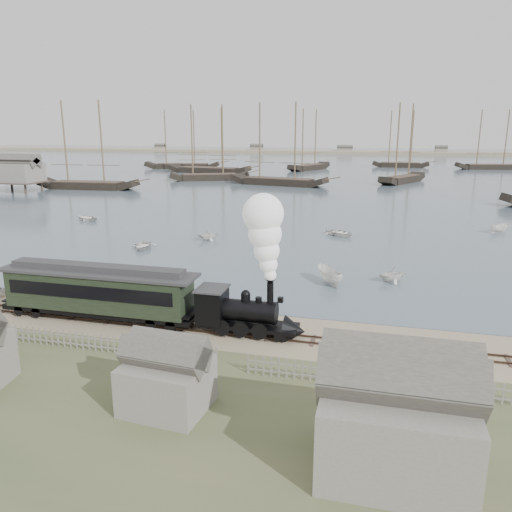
# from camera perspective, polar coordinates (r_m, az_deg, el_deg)

# --- Properties ---
(ground) EXTENTS (600.00, 600.00, 0.00)m
(ground) POSITION_cam_1_polar(r_m,az_deg,el_deg) (37.51, -5.30, -7.21)
(ground) COLOR tan
(ground) RESTS_ON ground
(harbor_water) EXTENTS (600.00, 336.00, 0.06)m
(harbor_water) POSITION_cam_1_polar(r_m,az_deg,el_deg) (203.60, 11.12, 10.27)
(harbor_water) COLOR #4D606E
(harbor_water) RESTS_ON ground
(rail_track) EXTENTS (120.00, 1.80, 0.16)m
(rail_track) POSITION_cam_1_polar(r_m,az_deg,el_deg) (35.76, -6.38, -8.28)
(rail_track) COLOR #37261E
(rail_track) RESTS_ON ground
(picket_fence_west) EXTENTS (19.00, 0.10, 1.20)m
(picket_fence_west) POSITION_cam_1_polar(r_m,az_deg,el_deg) (34.56, -19.69, -9.99)
(picket_fence_west) COLOR slate
(picket_fence_west) RESTS_ON ground
(picket_fence_east) EXTENTS (15.00, 0.10, 1.20)m
(picket_fence_east) POSITION_cam_1_polar(r_m,az_deg,el_deg) (28.80, 14.16, -14.65)
(picket_fence_east) COLOR slate
(picket_fence_east) RESTS_ON ground
(shed_mid) EXTENTS (4.00, 3.50, 3.60)m
(shed_mid) POSITION_cam_1_polar(r_m,az_deg,el_deg) (26.84, -10.02, -16.73)
(shed_mid) COLOR slate
(shed_mid) RESTS_ON ground
(shed_right) EXTENTS (6.00, 5.00, 5.10)m
(shed_right) POSITION_cam_1_polar(r_m,az_deg,el_deg) (23.32, 15.30, -22.39)
(shed_right) COLOR slate
(shed_right) RESTS_ON ground
(far_spit) EXTENTS (500.00, 20.00, 1.80)m
(far_spit) POSITION_cam_1_polar(r_m,az_deg,el_deg) (283.37, 12.14, 11.31)
(far_spit) COLOR tan
(far_spit) RESTS_ON ground
(locomotive) EXTENTS (7.51, 2.81, 9.37)m
(locomotive) POSITION_cam_1_polar(r_m,az_deg,el_deg) (33.09, 0.40, -2.20)
(locomotive) COLOR black
(locomotive) RESTS_ON ground
(passenger_coach) EXTENTS (15.02, 2.90, 3.65)m
(passenger_coach) POSITION_cam_1_polar(r_m,az_deg,el_deg) (38.35, -17.57, -3.71)
(passenger_coach) COLOR black
(passenger_coach) RESTS_ON ground
(rowboat_0) EXTENTS (4.26, 3.42, 0.79)m
(rowboat_0) POSITION_cam_1_polar(r_m,az_deg,el_deg) (59.98, -12.84, 1.21)
(rowboat_0) COLOR white
(rowboat_0) RESTS_ON harbor_water
(rowboat_1) EXTENTS (3.57, 3.67, 1.47)m
(rowboat_1) POSITION_cam_1_polar(r_m,az_deg,el_deg) (63.09, -5.50, 2.47)
(rowboat_1) COLOR white
(rowboat_1) RESTS_ON harbor_water
(rowboat_2) EXTENTS (4.04, 3.29, 1.49)m
(rowboat_2) POSITION_cam_1_polar(r_m,az_deg,el_deg) (45.68, 8.38, -2.25)
(rowboat_2) COLOR white
(rowboat_2) RESTS_ON harbor_water
(rowboat_3) EXTENTS (4.81, 5.07, 0.85)m
(rowboat_3) POSITION_cam_1_polar(r_m,az_deg,el_deg) (66.41, 9.56, 2.66)
(rowboat_3) COLOR white
(rowboat_3) RESTS_ON harbor_water
(rowboat_4) EXTENTS (3.39, 3.52, 1.43)m
(rowboat_4) POSITION_cam_1_polar(r_m,az_deg,el_deg) (47.54, 15.31, -1.99)
(rowboat_4) COLOR white
(rowboat_4) RESTS_ON harbor_water
(rowboat_5) EXTENTS (2.90, 3.37, 1.26)m
(rowboat_5) POSITION_cam_1_polar(r_m,az_deg,el_deg) (74.91, 26.03, 2.88)
(rowboat_5) COLOR white
(rowboat_5) RESTS_ON harbor_water
(rowboat_6) EXTENTS (4.20, 4.81, 0.83)m
(rowboat_6) POSITION_cam_1_polar(r_m,az_deg,el_deg) (80.98, -18.81, 4.18)
(rowboat_6) COLOR white
(rowboat_6) RESTS_ON harbor_water
(schooner_0) EXTENTS (23.95, 6.98, 20.00)m
(schooner_0) POSITION_cam_1_polar(r_m,az_deg,el_deg) (122.63, -18.96, 11.91)
(schooner_0) COLOR black
(schooner_0) RESTS_ON harbor_water
(schooner_1) EXTENTS (21.34, 13.36, 20.00)m
(schooner_1) POSITION_cam_1_polar(r_m,az_deg,el_deg) (136.73, -5.41, 12.79)
(schooner_1) COLOR black
(schooner_1) RESTS_ON harbor_water
(schooner_2) EXTENTS (25.28, 10.72, 20.00)m
(schooner_2) POSITION_cam_1_polar(r_m,az_deg,el_deg) (124.55, 2.64, 12.68)
(schooner_2) COLOR black
(schooner_2) RESTS_ON harbor_water
(schooner_3) EXTENTS (12.90, 19.56, 20.00)m
(schooner_3) POSITION_cam_1_polar(r_m,az_deg,el_deg) (135.26, 16.65, 12.25)
(schooner_3) COLOR black
(schooner_3) RESTS_ON harbor_water
(schooner_6) EXTENTS (26.46, 11.56, 20.00)m
(schooner_6) POSITION_cam_1_polar(r_m,az_deg,el_deg) (178.92, -8.55, 13.06)
(schooner_6) COLOR black
(schooner_6) RESTS_ON harbor_water
(schooner_7) EXTENTS (12.78, 21.09, 20.00)m
(schooner_7) POSITION_cam_1_polar(r_m,az_deg,el_deg) (171.78, 6.18, 13.09)
(schooner_7) COLOR black
(schooner_7) RESTS_ON harbor_water
(schooner_8) EXTENTS (19.77, 4.88, 20.00)m
(schooner_8) POSITION_cam_1_polar(r_m,az_deg,el_deg) (189.42, 16.37, 12.72)
(schooner_8) COLOR black
(schooner_8) RESTS_ON harbor_water
(schooner_9) EXTENTS (23.83, 9.68, 20.00)m
(schooner_9) POSITION_cam_1_polar(r_m,az_deg,el_deg) (191.02, 25.56, 11.93)
(schooner_9) COLOR black
(schooner_9) RESTS_ON harbor_water
(schooner_10) EXTENTS (27.84, 9.81, 20.00)m
(schooner_10) POSITION_cam_1_polar(r_m,az_deg,el_deg) (160.05, -5.50, 13.01)
(schooner_10) COLOR black
(schooner_10) RESTS_ON harbor_water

